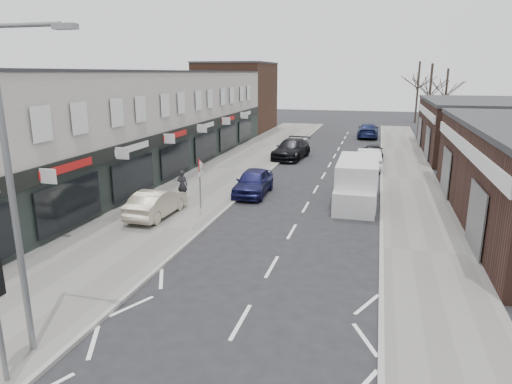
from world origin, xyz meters
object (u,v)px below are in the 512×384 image
Objects in this scene: warning_sign at (200,169)px; parked_car_right_c at (368,130)px; white_van at (357,182)px; street_lamp at (16,178)px; parked_car_right_b at (373,151)px; parked_car_left_b at (291,149)px; sedan_on_pavement at (157,203)px; pedestrian at (182,185)px; parked_car_left_a at (253,182)px; parked_car_right_a at (368,158)px.

warning_sign is 0.50× the size of parked_car_right_c.
white_van is 1.12× the size of parked_car_right_c.
parked_car_right_b is at bearing 75.60° from street_lamp.
parked_car_left_b is (1.13, 28.66, -3.82)m from street_lamp.
parked_car_left_b is (3.36, 17.67, 0.01)m from sedan_on_pavement.
warning_sign is (-0.63, 12.80, -2.42)m from street_lamp.
warning_sign is 31.56m from parked_car_right_c.
sedan_on_pavement is at bearing -149.88° from white_van.
warning_sign is at bearing 136.25° from pedestrian.
street_lamp is 28.93m from parked_car_left_b.
parked_car_left_a is 0.82× the size of parked_car_right_c.
parked_car_right_a is at bearing 87.35° from white_van.
pedestrian is (-9.38, -2.28, -0.19)m from white_van.
parked_car_right_a is 0.85× the size of parked_car_right_c.
parked_car_right_c is (5.82, 26.77, 0.03)m from parked_car_left_a.
parked_car_left_a is (3.43, 2.41, -0.18)m from pedestrian.
parked_car_right_b is (7.74, 30.15, -3.96)m from street_lamp.
street_lamp is 1.73× the size of parked_car_right_a.
white_van reaches higher than parked_car_right_a.
street_lamp reaches higher than white_van.
pedestrian is 4.19m from parked_car_left_a.
parked_car_right_b is 0.71× the size of parked_car_right_c.
sedan_on_pavement reaches higher than parked_car_right_b.
warning_sign is 0.61× the size of parked_car_left_a.
parked_car_right_a reaches higher than sedan_on_pavement.
parked_car_right_a is (6.31, 9.48, 0.01)m from parked_car_left_a.
parked_car_left_b is 15.85m from parked_car_right_c.
parked_car_left_a is at bearing -119.58° from sedan_on_pavement.
street_lamp is 31.38m from parked_car_right_b.
white_van is at bearing 85.05° from parked_car_right_b.
pedestrian is at bearing -97.74° from parked_car_left_b.
street_lamp is 1.45× the size of parked_car_left_b.
parked_car_right_c is at bearing -110.83° from pedestrian.
parked_car_left_b is 1.43× the size of parked_car_right_b.
white_van reaches higher than parked_car_left_a.
white_van is at bearing 25.68° from warning_sign.
pedestrian is at bearing -146.26° from parked_car_left_a.
parked_car_left_b reaches higher than parked_car_right_c.
parked_car_right_c reaches higher than parked_car_left_a.
parked_car_right_c is (6.94, 43.40, -3.83)m from street_lamp.
parked_car_right_b is at bearing 18.33° from parked_car_left_b.
parked_car_left_a is 1.15× the size of parked_car_right_b.
parked_car_right_a is (9.67, 15.13, -0.03)m from sedan_on_pavement.
street_lamp is at bearing 80.92° from parked_car_right_c.
parked_car_left_b is at bearing 115.57° from white_van.
street_lamp is 44.12m from parked_car_right_c.
parked_car_left_b is 1.02× the size of parked_car_right_c.
pedestrian is 0.37× the size of parked_car_left_a.
parked_car_left_b is 6.80m from parked_car_right_a.
street_lamp is 13.04m from warning_sign.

